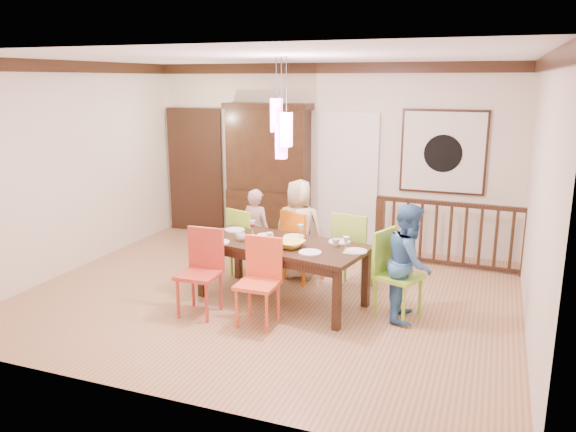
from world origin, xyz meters
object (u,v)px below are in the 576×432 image
(chair_far_left, at_px, (249,237))
(person_end_right, at_px, (409,262))
(china_hutch, at_px, (268,173))
(chair_end_right, at_px, (399,269))
(person_far_mid, at_px, (299,229))
(dining_table, at_px, (282,249))
(balustrade, at_px, (450,233))
(person_far_left, at_px, (256,231))

(chair_far_left, relative_size, person_end_right, 0.73)
(china_hutch, bearing_deg, chair_end_right, -42.73)
(china_hutch, relative_size, person_far_mid, 1.68)
(chair_end_right, bearing_deg, person_end_right, -62.43)
(china_hutch, xyz_separation_m, person_end_right, (2.69, -2.38, -0.48))
(chair_end_right, bearing_deg, person_far_mid, 81.67)
(dining_table, relative_size, person_end_right, 1.64)
(chair_far_left, height_order, balustrade, chair_far_left)
(dining_table, height_order, chair_end_right, chair_end_right)
(dining_table, xyz_separation_m, chair_far_left, (-0.75, 0.70, -0.11))
(chair_far_left, height_order, chair_end_right, chair_end_right)
(person_far_mid, xyz_separation_m, person_end_right, (1.61, -0.84, -0.02))
(dining_table, xyz_separation_m, person_far_mid, (-0.09, 0.88, 0.02))
(china_hutch, xyz_separation_m, balustrade, (2.97, -0.35, -0.64))
(dining_table, height_order, person_end_right, person_end_right)
(dining_table, height_order, china_hutch, china_hutch)
(china_hutch, distance_m, person_far_left, 1.71)
(chair_end_right, distance_m, person_far_mid, 1.73)
(chair_end_right, xyz_separation_m, person_far_left, (-2.12, 0.83, 0.03))
(dining_table, distance_m, person_far_left, 1.12)
(balustrade, relative_size, person_far_mid, 1.60)
(chair_end_right, relative_size, china_hutch, 0.44)
(balustrade, bearing_deg, person_far_mid, -144.81)
(person_far_left, relative_size, person_far_mid, 0.88)
(dining_table, bearing_deg, person_far_left, 140.69)
(dining_table, height_order, person_far_mid, person_far_mid)
(chair_end_right, xyz_separation_m, china_hutch, (-2.59, 2.39, 0.57))
(chair_far_left, distance_m, china_hutch, 1.86)
(chair_end_right, bearing_deg, person_far_left, 89.75)
(china_hutch, relative_size, person_end_right, 1.72)
(chair_far_left, relative_size, balustrade, 0.44)
(chair_far_left, bearing_deg, chair_end_right, -177.39)
(balustrade, relative_size, person_far_left, 1.83)
(china_hutch, xyz_separation_m, person_far_mid, (1.08, -1.54, -0.46))
(chair_far_left, xyz_separation_m, china_hutch, (-0.42, 1.71, 0.59))
(dining_table, bearing_deg, chair_far_left, 147.93)
(dining_table, bearing_deg, person_far_mid, 107.11)
(person_end_right, bearing_deg, person_far_left, 65.97)
(dining_table, distance_m, chair_far_left, 1.04)
(chair_end_right, bearing_deg, chair_far_left, 93.83)
(person_far_mid, relative_size, person_end_right, 1.02)
(chair_end_right, height_order, person_far_left, person_far_left)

